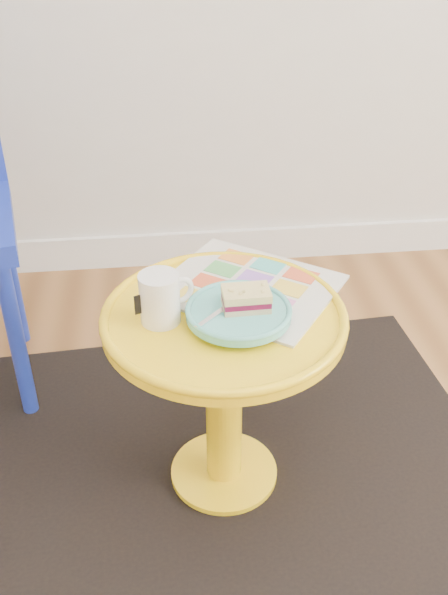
{
  "coord_description": "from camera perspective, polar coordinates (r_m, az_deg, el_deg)",
  "views": [
    {
      "loc": [
        -0.26,
        -0.11,
        1.21
      ],
      "look_at": [
        -0.14,
        0.97,
        0.5
      ],
      "focal_mm": 40.0,
      "sensor_mm": 36.0,
      "label": 1
    }
  ],
  "objects": [
    {
      "name": "fork",
      "position": [
        1.28,
        -0.08,
        -1.04
      ],
      "size": [
        0.11,
        0.11,
        0.0
      ],
      "rotation": [
        0.0,
        0.0,
        -0.79
      ],
      "color": "silver",
      "rests_on": "plate"
    },
    {
      "name": "cake_slice",
      "position": [
        1.28,
        1.92,
        -0.09
      ],
      "size": [
        0.09,
        0.06,
        0.04
      ],
      "rotation": [
        0.0,
        0.0,
        0.02
      ],
      "color": "#D3BC8C",
      "rests_on": "plate"
    },
    {
      "name": "mug",
      "position": [
        1.28,
        -5.47,
        0.07
      ],
      "size": [
        0.11,
        0.08,
        0.1
      ],
      "rotation": [
        0.0,
        0.0,
        0.39
      ],
      "color": "white",
      "rests_on": "side_table"
    },
    {
      "name": "side_table",
      "position": [
        1.4,
        -0.0,
        -5.88
      ],
      "size": [
        0.49,
        0.49,
        0.46
      ],
      "color": "yellow",
      "rests_on": "ground"
    },
    {
      "name": "newspaper",
      "position": [
        1.4,
        2.09,
        0.94
      ],
      "size": [
        0.45,
        0.44,
        0.01
      ],
      "primitive_type": "cube",
      "rotation": [
        0.0,
        0.0,
        -0.63
      ],
      "color": "silver",
      "rests_on": "side_table"
    },
    {
      "name": "rug",
      "position": [
        1.62,
        -0.0,
        -14.96
      ],
      "size": [
        1.37,
        1.18,
        0.01
      ],
      "primitive_type": "cube",
      "rotation": [
        0.0,
        0.0,
        0.07
      ],
      "color": "black",
      "rests_on": "ground"
    },
    {
      "name": "plate",
      "position": [
        1.29,
        1.26,
        -1.33
      ],
      "size": [
        0.21,
        0.21,
        0.02
      ],
      "color": "#59BDB7",
      "rests_on": "newspaper"
    }
  ]
}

